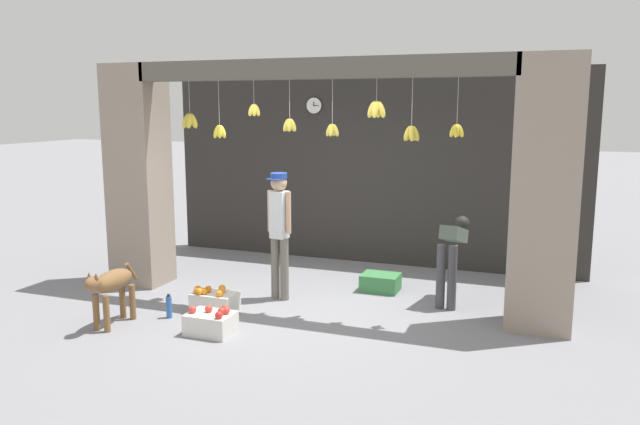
# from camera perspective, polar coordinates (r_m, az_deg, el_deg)

# --- Properties ---
(ground_plane) EXTENTS (60.00, 60.00, 0.00)m
(ground_plane) POSITION_cam_1_polar(r_m,az_deg,el_deg) (7.71, -0.97, -8.82)
(ground_plane) COLOR gray
(shop_back_wall) EXTENTS (6.56, 0.12, 3.00)m
(shop_back_wall) POSITION_cam_1_polar(r_m,az_deg,el_deg) (9.77, 4.45, 4.12)
(shop_back_wall) COLOR #2D2B28
(shop_back_wall) RESTS_ON ground_plane
(shop_pillar_left) EXTENTS (0.70, 0.60, 3.00)m
(shop_pillar_left) POSITION_cam_1_polar(r_m,az_deg,el_deg) (8.92, -16.25, 3.21)
(shop_pillar_left) COLOR gray
(shop_pillar_left) RESTS_ON ground_plane
(shop_pillar_right) EXTENTS (0.70, 0.60, 3.00)m
(shop_pillar_right) POSITION_cam_1_polar(r_m,az_deg,el_deg) (7.17, 19.89, 1.50)
(shop_pillar_right) COLOR gray
(shop_pillar_right) RESTS_ON ground_plane
(storefront_awning) EXTENTS (4.66, 0.32, 0.96)m
(storefront_awning) POSITION_cam_1_polar(r_m,az_deg,el_deg) (7.44, -0.82, 12.57)
(storefront_awning) COLOR #5B564C
(dog) EXTENTS (0.24, 0.85, 0.69)m
(dog) POSITION_cam_1_polar(r_m,az_deg,el_deg) (7.40, -18.53, -6.32)
(dog) COLOR brown
(dog) RESTS_ON ground_plane
(shopkeeper) EXTENTS (0.34, 0.28, 1.63)m
(shopkeeper) POSITION_cam_1_polar(r_m,az_deg,el_deg) (7.89, -3.74, -1.23)
(shopkeeper) COLOR #6B665B
(shopkeeper) RESTS_ON ground_plane
(worker_stooping) EXTENTS (0.30, 0.81, 1.05)m
(worker_stooping) POSITION_cam_1_polar(r_m,az_deg,el_deg) (7.90, 12.00, -3.32)
(worker_stooping) COLOR #424247
(worker_stooping) RESTS_ON ground_plane
(fruit_crate_oranges) EXTENTS (0.52, 0.34, 0.32)m
(fruit_crate_oranges) POSITION_cam_1_polar(r_m,az_deg,el_deg) (7.67, -9.63, -8.01)
(fruit_crate_oranges) COLOR silver
(fruit_crate_oranges) RESTS_ON ground_plane
(fruit_crate_apples) EXTENTS (0.50, 0.37, 0.31)m
(fruit_crate_apples) POSITION_cam_1_polar(r_m,az_deg,el_deg) (6.99, -9.92, -9.85)
(fruit_crate_apples) COLOR silver
(fruit_crate_apples) RESTS_ON ground_plane
(produce_box_green) EXTENTS (0.49, 0.39, 0.23)m
(produce_box_green) POSITION_cam_1_polar(r_m,az_deg,el_deg) (8.46, 5.55, -6.38)
(produce_box_green) COLOR #387A42
(produce_box_green) RESTS_ON ground_plane
(water_bottle) EXTENTS (0.07, 0.07, 0.29)m
(water_bottle) POSITION_cam_1_polar(r_m,az_deg,el_deg) (7.59, -13.64, -8.38)
(water_bottle) COLOR #2D60AD
(water_bottle) RESTS_ON ground_plane
(wall_clock) EXTENTS (0.26, 0.03, 0.26)m
(wall_clock) POSITION_cam_1_polar(r_m,az_deg,el_deg) (9.93, -0.54, 9.75)
(wall_clock) COLOR black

